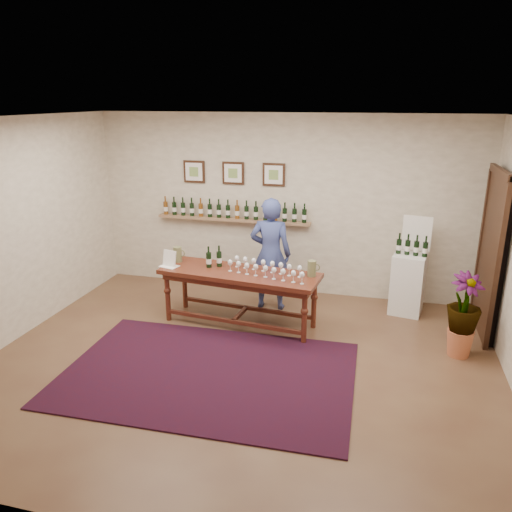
% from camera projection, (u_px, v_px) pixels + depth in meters
% --- Properties ---
extents(ground, '(6.00, 6.00, 0.00)m').
position_uv_depth(ground, '(239.00, 364.00, 5.89)').
color(ground, brown).
rests_on(ground, ground).
extents(room_shell, '(6.00, 6.00, 6.00)m').
position_uv_depth(room_shell, '(426.00, 243.00, 6.76)').
color(room_shell, silver).
rests_on(room_shell, ground).
extents(rug, '(3.32, 2.25, 0.02)m').
position_uv_depth(rug, '(208.00, 373.00, 5.69)').
color(rug, '#410B13').
rests_on(rug, ground).
extents(tasting_table, '(2.23, 0.92, 0.77)m').
position_uv_depth(tasting_table, '(239.00, 280.00, 6.76)').
color(tasting_table, '#471911').
rests_on(tasting_table, ground).
extents(table_glasses, '(1.26, 0.55, 0.17)m').
position_uv_depth(table_glasses, '(264.00, 268.00, 6.60)').
color(table_glasses, white).
rests_on(table_glasses, tasting_table).
extents(table_bottles, '(0.29, 0.18, 0.30)m').
position_uv_depth(table_bottles, '(214.00, 256.00, 6.86)').
color(table_bottles, black).
rests_on(table_bottles, tasting_table).
extents(pitcher_left, '(0.16, 0.16, 0.22)m').
position_uv_depth(pitcher_left, '(178.00, 254.00, 7.10)').
color(pitcher_left, olive).
rests_on(pitcher_left, tasting_table).
extents(pitcher_right, '(0.14, 0.14, 0.21)m').
position_uv_depth(pitcher_right, '(312.00, 268.00, 6.52)').
color(pitcher_right, olive).
rests_on(pitcher_right, tasting_table).
extents(menu_card, '(0.28, 0.23, 0.22)m').
position_uv_depth(menu_card, '(169.00, 258.00, 6.91)').
color(menu_card, white).
rests_on(menu_card, tasting_table).
extents(display_pedestal, '(0.51, 0.51, 0.88)m').
position_uv_depth(display_pedestal, '(408.00, 284.00, 7.20)').
color(display_pedestal, white).
rests_on(display_pedestal, ground).
extents(pedestal_bottles, '(0.31, 0.13, 0.31)m').
position_uv_depth(pedestal_bottles, '(412.00, 245.00, 7.01)').
color(pedestal_bottles, black).
rests_on(pedestal_bottles, display_pedestal).
extents(info_sign, '(0.40, 0.09, 0.56)m').
position_uv_depth(info_sign, '(417.00, 233.00, 7.11)').
color(info_sign, white).
rests_on(info_sign, display_pedestal).
extents(potted_plant, '(0.65, 0.65, 0.91)m').
position_uv_depth(potted_plant, '(463.00, 315.00, 5.95)').
color(potted_plant, '#C16640').
rests_on(potted_plant, ground).
extents(person, '(0.63, 0.43, 1.67)m').
position_uv_depth(person, '(271.00, 254.00, 7.26)').
color(person, '#384584').
rests_on(person, ground).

